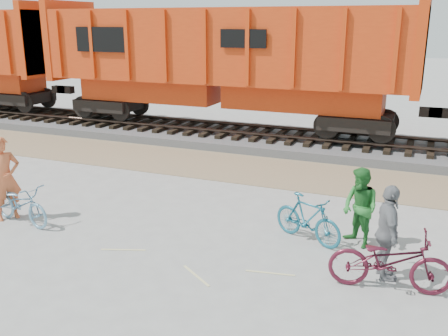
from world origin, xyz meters
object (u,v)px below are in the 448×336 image
Objects in this scene: bicycle_maroon at (390,261)px; person_woman at (388,233)px; bicycle_blue at (21,204)px; hopper_car_center at (222,60)px; bicycle_teal at (308,219)px; person_solo at (4,178)px; person_man at (360,208)px.

person_woman reaches higher than bicycle_maroon.
bicycle_blue is 7.89m from bicycle_maroon.
bicycle_teal is at bearing -56.78° from hopper_car_center.
person_solo is 8.30m from person_woman.
person_woman is at bearing -97.17° from bicycle_teal.
bicycle_maroon is 1.78m from person_man.
person_woman is at bearing -21.63° from person_man.
bicycle_maroon is (7.88, 0.11, 0.07)m from bicycle_blue.
hopper_car_center is at bearing 169.69° from person_man.
hopper_car_center is 9.85m from bicycle_teal.
person_woman is (1.62, -1.01, 0.37)m from bicycle_teal.
bicycle_teal is 2.22m from bicycle_maroon.
hopper_car_center is 6.96× the size of bicycle_maroon.
bicycle_maroon is 0.53m from person_woman.
hopper_car_center is at bearing 4.89° from bicycle_blue.
bicycle_blue is 1.02× the size of person_woman.
bicycle_blue is 1.07× the size of bicycle_teal.
bicycle_blue is 0.72m from person_solo.
bicycle_blue is 6.34m from bicycle_teal.
person_solo is 1.13× the size of person_woman.
hopper_car_center is 11.93m from bicycle_maroon.
hopper_car_center is 8.13× the size of person_woman.
person_woman reaches higher than bicycle_teal.
person_solo is 7.83m from person_man.
bicycle_teal is 6.83m from person_solo.
bicycle_maroon is (1.72, -1.41, 0.03)m from bicycle_teal.
bicycle_teal is 1.07m from person_man.
bicycle_maroon is 8.40m from person_solo.
person_woman is at bearing -55.91° from person_solo.
person_man is (-0.72, 1.61, 0.28)m from bicycle_maroon.
person_solo is 1.20× the size of person_man.
person_solo is at bearing 74.89° from person_woman.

